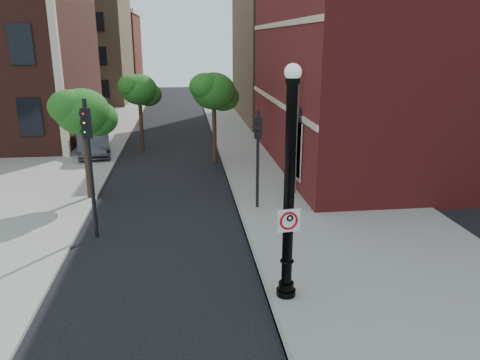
{
  "coord_description": "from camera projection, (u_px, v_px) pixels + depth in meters",
  "views": [
    {
      "loc": [
        -0.07,
        -10.99,
        6.75
      ],
      "look_at": [
        1.51,
        2.0,
        2.81
      ],
      "focal_mm": 35.0,
      "sensor_mm": 36.0,
      "label": 1
    }
  ],
  "objects": [
    {
      "name": "utility_pole",
      "position": [
        297.0,
        133.0,
        20.33
      ],
      "size": [
        0.11,
        0.11,
        5.69
      ],
      "primitive_type": "cylinder",
      "color": "#999999",
      "rests_on": "ground"
    },
    {
      "name": "street_tree_a",
      "position": [
        83.0,
        113.0,
        19.53
      ],
      "size": [
        2.68,
        2.42,
        4.83
      ],
      "color": "#382416",
      "rests_on": "ground"
    },
    {
      "name": "parked_car",
      "position": [
        94.0,
        141.0,
        28.35
      ],
      "size": [
        2.64,
        5.32,
        1.68
      ],
      "primitive_type": "imported",
      "rotation": [
        0.0,
        0.0,
        0.18
      ],
      "color": "#323137",
      "rests_on": "ground"
    },
    {
      "name": "street_tree_b",
      "position": [
        140.0,
        90.0,
        28.94
      ],
      "size": [
        2.63,
        2.37,
        4.73
      ],
      "color": "#382416",
      "rests_on": "ground"
    },
    {
      "name": "brick_wall_building",
      "position": [
        474.0,
        49.0,
        25.76
      ],
      "size": [
        22.3,
        16.3,
        12.5
      ],
      "color": "maroon",
      "rests_on": "ground"
    },
    {
      "name": "lamppost",
      "position": [
        289.0,
        199.0,
        11.87
      ],
      "size": [
        0.53,
        0.53,
        6.22
      ],
      "color": "black",
      "rests_on": "ground"
    },
    {
      "name": "curb_edge",
      "position": [
        231.0,
        187.0,
        22.12
      ],
      "size": [
        0.1,
        60.0,
        0.14
      ],
      "primitive_type": "cube",
      "color": "gray",
      "rests_on": "ground"
    },
    {
      "name": "traffic_signal_left",
      "position": [
        88.0,
        146.0,
        15.75
      ],
      "size": [
        0.39,
        0.43,
        4.9
      ],
      "rotation": [
        0.0,
        0.0,
        0.37
      ],
      "color": "black",
      "rests_on": "ground"
    },
    {
      "name": "traffic_signal_right",
      "position": [
        258.0,
        144.0,
        18.55
      ],
      "size": [
        0.27,
        0.34,
        4.11
      ],
      "rotation": [
        0.0,
        0.0,
        0.07
      ],
      "color": "black",
      "rests_on": "ground"
    },
    {
      "name": "bg_building_tan_a",
      "position": [
        71.0,
        47.0,
        51.12
      ],
      "size": [
        12.0,
        12.0,
        12.0
      ],
      "primitive_type": "cube",
      "color": "olive",
      "rests_on": "ground"
    },
    {
      "name": "bg_building_red",
      "position": [
        95.0,
        53.0,
        64.71
      ],
      "size": [
        12.0,
        12.0,
        10.0
      ],
      "primitive_type": "cube",
      "color": "maroon",
      "rests_on": "ground"
    },
    {
      "name": "street_tree_c",
      "position": [
        214.0,
        92.0,
        25.62
      ],
      "size": [
        2.81,
        2.54,
        5.06
      ],
      "color": "#382416",
      "rests_on": "ground"
    },
    {
      "name": "no_parking_sign",
      "position": [
        289.0,
        220.0,
        11.87
      ],
      "size": [
        0.61,
        0.13,
        0.62
      ],
      "rotation": [
        0.0,
        0.0,
        0.14
      ],
      "color": "white",
      "rests_on": "ground"
    },
    {
      "name": "sidewalk_left",
      "position": [
        37.0,
        154.0,
        28.46
      ],
      "size": [
        10.0,
        50.0,
        0.12
      ],
      "primitive_type": "cube",
      "color": "gray",
      "rests_on": "ground"
    },
    {
      "name": "bg_building_tan_b",
      "position": [
        366.0,
        37.0,
        40.75
      ],
      "size": [
        22.0,
        14.0,
        14.0
      ],
      "primitive_type": "cube",
      "color": "olive",
      "rests_on": "ground"
    },
    {
      "name": "ground",
      "position": [
        193.0,
        305.0,
        12.4
      ],
      "size": [
        120.0,
        120.0,
        0.0
      ],
      "primitive_type": "plane",
      "color": "black",
      "rests_on": "ground"
    },
    {
      "name": "sidewalk_right",
      "position": [
        312.0,
        184.0,
        22.58
      ],
      "size": [
        8.0,
        60.0,
        0.12
      ],
      "primitive_type": "cube",
      "color": "gray",
      "rests_on": "ground"
    }
  ]
}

